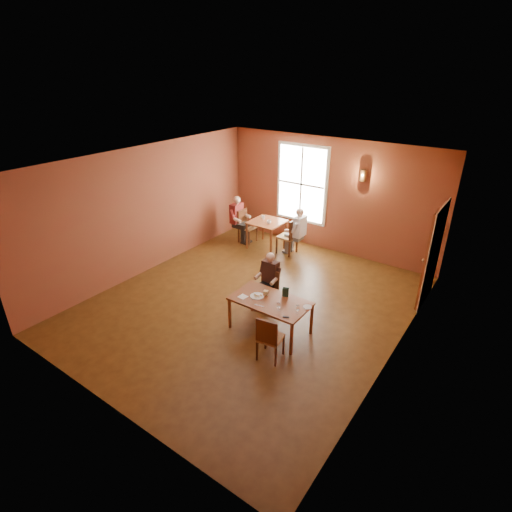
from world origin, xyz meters
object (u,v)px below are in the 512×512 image
Objects in this scene: chair_diner_main at (267,290)px; diner_maroon at (247,220)px; second_table at (267,234)px; diner_white at (288,232)px; main_table at (270,316)px; chair_diner_maroon at (248,226)px; chair_empty at (271,337)px; diner_main at (267,284)px; chair_diner_white at (287,236)px.

chair_diner_main is 3.49m from diner_maroon.
diner_white is (0.68, 0.00, 0.24)m from second_table.
main_table is 1.13× the size of diner_maroon.
chair_diner_maroon is at bearing 90.00° from diner_white.
chair_diner_maroon is (-1.33, 0.00, -0.16)m from diner_white.
chair_diner_main is at bearing -55.85° from second_table.
diner_maroon reaches higher than chair_empty.
diner_maroon reaches higher than main_table.
chair_empty is at bearing -152.72° from diner_white.
diner_white reaches higher than chair_diner_main.
diner_maroon reaches higher than diner_white.
diner_maroon is at bearing -46.89° from diner_main.
chair_diner_white is 0.79× the size of diner_white.
main_table is 1.80× the size of chair_diner_main.
second_table is 0.88× the size of chair_diner_white.
chair_diner_white is (-1.07, 2.53, 0.09)m from chair_diner_main.
diner_main is 1.29× the size of chair_empty.
chair_diner_maroon reaches higher than chair_diner_main.
chair_diner_maroon reaches higher than main_table.
diner_maroon is (-2.40, 2.53, 0.24)m from chair_diner_main.
chair_empty is at bearing 41.08° from diner_maroon.
diner_maroon is at bearing 121.89° from chair_empty.
chair_diner_white reaches higher than main_table.
second_table is at bearing 115.56° from chair_empty.
chair_diner_main reaches higher than main_table.
chair_empty is 0.69× the size of diner_white.
chair_diner_maroon is at bearing 180.00° from second_table.
diner_white reaches higher than second_table.
chair_diner_white is at bearing 116.22° from main_table.
second_table is (-1.72, 2.56, -0.18)m from diner_main.
chair_empty is (0.93, -1.26, -0.13)m from diner_main.
second_table is 0.68× the size of diner_maroon.
diner_main reaches higher than chair_diner_main.
diner_maroon reaches higher than second_table.
second_table is 0.93× the size of chair_diner_maroon.
diner_maroon is at bearing 132.33° from main_table.
diner_main reaches higher than main_table.
chair_empty is at bearing 125.91° from chair_diner_main.
diner_maroon is (-1.33, 0.00, 0.14)m from chair_diner_white.
chair_diner_maroon is (-3.30, 3.82, 0.03)m from chair_empty.
second_table is at bearing 90.00° from diner_maroon.
chair_empty is 0.88× the size of chair_diner_white.
chair_diner_maroon is 0.18m from diner_maroon.
chair_diner_main is 0.93× the size of chair_empty.
diner_maroon is at bearing -46.56° from chair_diner_main.
main_table is 3.54m from diner_white.
chair_diner_main is at bearing -157.74° from diner_white.
chair_diner_main is 0.72× the size of diner_main.
diner_white is at bearing 90.00° from diner_maroon.
chair_diner_white is at bearing 90.00° from diner_maroon.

